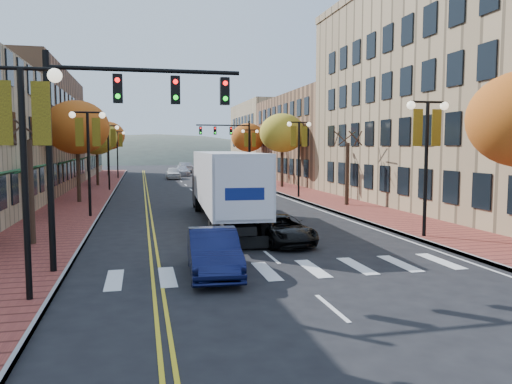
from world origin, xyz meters
TOP-DOWN VIEW (x-y plane):
  - ground at (0.00, 0.00)m, footprint 200.00×200.00m
  - sidewalk_left at (-9.00, 32.50)m, footprint 4.00×85.00m
  - sidewalk_right at (9.00, 32.50)m, footprint 4.00×85.00m
  - building_left_mid at (-17.00, 36.00)m, footprint 12.00×24.00m
  - building_left_far at (-17.00, 61.00)m, footprint 12.00×26.00m
  - building_right_near at (18.50, 16.00)m, footprint 15.00×28.00m
  - building_right_mid at (18.50, 42.00)m, footprint 15.00×24.00m
  - building_right_far at (18.50, 64.00)m, footprint 15.00×20.00m
  - tree_left_a at (-9.00, 8.00)m, footprint 0.28×0.28m
  - tree_left_b at (-9.00, 24.00)m, footprint 4.48×4.48m
  - tree_left_c at (-9.00, 40.00)m, footprint 4.16×4.16m
  - tree_left_d at (-9.00, 58.00)m, footprint 4.61×4.61m
  - tree_right_b at (9.00, 18.00)m, footprint 0.28×0.28m
  - tree_right_c at (9.00, 34.00)m, footprint 4.48×4.48m
  - tree_right_d at (9.00, 50.00)m, footprint 4.35×4.35m
  - lamp_left_a at (-7.50, 0.00)m, footprint 1.96×0.36m
  - lamp_left_b at (-7.50, 16.00)m, footprint 1.96×0.36m
  - lamp_left_c at (-7.50, 34.00)m, footprint 1.96×0.36m
  - lamp_left_d at (-7.50, 52.00)m, footprint 1.96×0.36m
  - lamp_right_a at (7.50, 6.00)m, footprint 1.96×0.36m
  - lamp_right_b at (7.50, 24.00)m, footprint 1.96×0.36m
  - lamp_right_c at (7.50, 42.00)m, footprint 1.96×0.36m
  - traffic_mast_near at (-5.48, 3.00)m, footprint 6.10×0.35m
  - traffic_mast_far at (5.48, 42.00)m, footprint 6.10×0.34m
  - semi_truck at (-0.45, 12.41)m, footprint 3.14×15.30m
  - navy_sedan at (-2.44, 2.00)m, footprint 1.77×4.46m
  - black_suv at (1.08, 6.46)m, footprint 2.37×4.46m
  - car_far_white at (-0.65, 50.86)m, footprint 1.89×4.51m
  - car_far_silver at (1.08, 58.02)m, footprint 1.97×4.85m
  - car_far_oncoming at (2.21, 66.52)m, footprint 2.15×5.11m

SIDE VIEW (x-z plane):
  - ground at x=0.00m, z-range 0.00..0.00m
  - sidewalk_left at x=-9.00m, z-range 0.00..0.15m
  - sidewalk_right at x=9.00m, z-range 0.00..0.15m
  - black_suv at x=1.08m, z-range 0.00..1.19m
  - car_far_silver at x=1.08m, z-range 0.00..1.41m
  - navy_sedan at x=-2.44m, z-range 0.00..1.44m
  - car_far_white at x=-0.65m, z-range 0.00..1.53m
  - car_far_oncoming at x=2.21m, z-range 0.00..1.64m
  - semi_truck at x=-0.45m, z-range 0.32..4.12m
  - tree_left_a at x=-9.00m, z-range 0.15..4.35m
  - tree_right_b at x=9.00m, z-range 0.15..4.35m
  - lamp_left_a at x=-7.50m, z-range 1.27..7.32m
  - lamp_left_b at x=-7.50m, z-range 1.27..7.32m
  - lamp_left_c at x=-7.50m, z-range 1.27..7.32m
  - lamp_left_d at x=-7.50m, z-range 1.27..7.32m
  - lamp_right_a at x=7.50m, z-range 1.27..7.32m
  - lamp_right_b at x=7.50m, z-range 1.27..7.32m
  - lamp_right_c at x=7.50m, z-range 1.27..7.32m
  - building_left_far at x=-17.00m, z-range 0.00..9.50m
  - traffic_mast_near at x=-5.48m, z-range 1.42..8.42m
  - traffic_mast_far at x=5.48m, z-range 1.42..8.42m
  - building_right_mid at x=18.50m, z-range 0.00..10.00m
  - tree_left_c at x=-9.00m, z-range 1.71..8.40m
  - tree_right_d at x=9.00m, z-range 1.79..8.79m
  - tree_left_b at x=-9.00m, z-range 1.84..9.05m
  - tree_right_c at x=9.00m, z-range 1.84..9.05m
  - building_left_mid at x=-17.00m, z-range 0.00..11.00m
  - building_right_far at x=18.50m, z-range 0.00..11.00m
  - tree_left_d at x=-9.00m, z-range 1.89..9.31m
  - building_right_near at x=18.50m, z-range 0.00..15.00m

